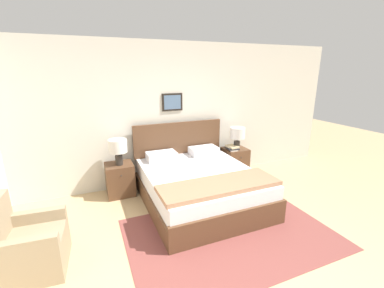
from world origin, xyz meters
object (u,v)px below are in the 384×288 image
(nightstand_near_window, at_px, (120,179))
(nightstand_by_door, at_px, (235,161))
(table_lamp_by_door, at_px, (237,134))
(table_lamp_near_window, at_px, (118,147))
(armchair, at_px, (27,247))
(bed, at_px, (199,185))

(nightstand_near_window, relative_size, nightstand_by_door, 1.00)
(table_lamp_by_door, bearing_deg, table_lamp_near_window, 180.00)
(armchair, relative_size, table_lamp_near_window, 1.93)
(armchair, bearing_deg, nightstand_near_window, 145.25)
(table_lamp_near_window, bearing_deg, armchair, -129.64)
(bed, xyz_separation_m, table_lamp_by_door, (1.17, 0.75, 0.56))
(armchair, height_order, table_lamp_by_door, table_lamp_by_door)
(armchair, distance_m, table_lamp_near_window, 1.92)
(bed, relative_size, nightstand_by_door, 3.62)
(armchair, bearing_deg, bed, 110.01)
(nightstand_near_window, bearing_deg, bed, -34.02)
(table_lamp_near_window, bearing_deg, nightstand_by_door, 0.68)
(nightstand_near_window, height_order, table_lamp_by_door, table_lamp_by_door)
(nightstand_by_door, bearing_deg, table_lamp_by_door, -65.33)
(bed, distance_m, armchair, 2.41)
(armchair, xyz_separation_m, table_lamp_by_door, (3.49, 1.41, 0.57))
(nightstand_by_door, bearing_deg, nightstand_near_window, 180.00)
(armchair, xyz_separation_m, nightstand_by_door, (3.48, 1.44, -0.01))
(armchair, xyz_separation_m, table_lamp_near_window, (1.17, 1.41, 0.57))
(armchair, distance_m, nightstand_near_window, 1.85)
(table_lamp_by_door, bearing_deg, nightstand_near_window, 179.32)
(nightstand_near_window, bearing_deg, armchair, -128.93)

